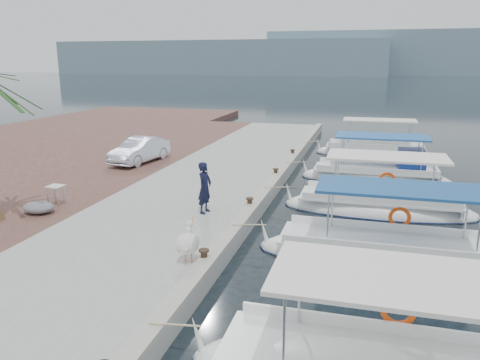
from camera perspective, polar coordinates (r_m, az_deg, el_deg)
name	(u,v)px	position (r m, az deg, el deg)	size (l,w,h in m)	color
ground	(249,234)	(15.87, 1.08, -6.64)	(400.00, 400.00, 0.00)	black
concrete_quay	(212,185)	(21.18, -3.48, -0.56)	(6.00, 40.00, 0.50)	#959691
quay_curb	(272,182)	(20.40, 3.92, -0.24)	(0.44, 40.00, 0.12)	#A5A192
cobblestone_strip	(113,178)	(23.23, -15.26, 0.28)	(4.00, 40.00, 0.50)	#4F2E29
distant_hills	(436,56)	(217.45, 22.75, 13.72)	(330.00, 60.00, 18.00)	slate
fishing_caique_b	(389,256)	(14.55, 17.66, -8.82)	(7.77, 2.24, 2.83)	white
fishing_caique_c	(378,209)	(18.92, 16.50, -3.35)	(7.32, 2.33, 2.83)	white
fishing_caique_d	(377,177)	(23.74, 16.41, 0.35)	(7.16, 2.30, 2.83)	white
fishing_caique_e	(374,153)	(30.16, 16.05, 3.13)	(7.18, 2.04, 2.83)	white
mooring_bollards	(250,201)	(17.10, 1.18, -2.62)	(0.28, 20.28, 0.33)	black
pelican	(188,242)	(12.52, -6.34, -7.57)	(0.60, 1.32, 1.02)	tan
fisherman	(205,188)	(16.27, -4.32, -0.94)	(0.66, 0.43, 1.81)	black
parked_car	(140,150)	(25.08, -12.11, 3.58)	(1.37, 3.92, 1.29)	silver
tarp_bundle	(39,207)	(17.84, -23.34, -3.08)	(1.10, 0.90, 0.40)	slate
folding_table	(56,191)	(18.51, -21.55, -1.27)	(0.55, 0.55, 0.73)	silver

